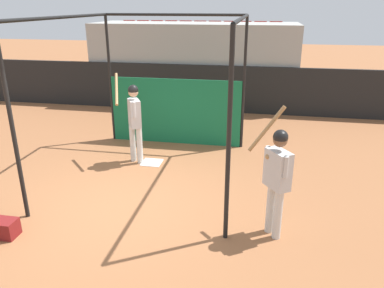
% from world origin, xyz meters
% --- Properties ---
extents(ground_plane, '(60.00, 60.00, 0.00)m').
position_xyz_m(ground_plane, '(0.00, 0.00, 0.00)').
color(ground_plane, '#935B38').
extents(outfield_wall, '(24.00, 0.12, 1.53)m').
position_xyz_m(outfield_wall, '(0.00, 6.53, 0.77)').
color(outfield_wall, black).
rests_on(outfield_wall, ground).
extents(bleacher_section, '(7.05, 2.40, 2.81)m').
position_xyz_m(bleacher_section, '(0.00, 7.79, 1.40)').
color(bleacher_section, '#9E9E99').
rests_on(bleacher_section, ground).
extents(batting_cage, '(3.44, 4.06, 3.19)m').
position_xyz_m(batting_cage, '(0.27, 2.65, 1.39)').
color(batting_cage, black).
rests_on(batting_cage, ground).
extents(home_plate, '(0.44, 0.44, 0.02)m').
position_xyz_m(home_plate, '(0.02, 1.94, 0.01)').
color(home_plate, white).
rests_on(home_plate, ground).
extents(player_batter, '(0.75, 0.76, 1.95)m').
position_xyz_m(player_batter, '(-0.35, 1.95, 1.08)').
color(player_batter, silver).
rests_on(player_batter, ground).
extents(player_waiting, '(0.68, 0.61, 2.01)m').
position_xyz_m(player_waiting, '(2.66, -0.42, 1.04)').
color(player_waiting, silver).
rests_on(player_waiting, ground).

